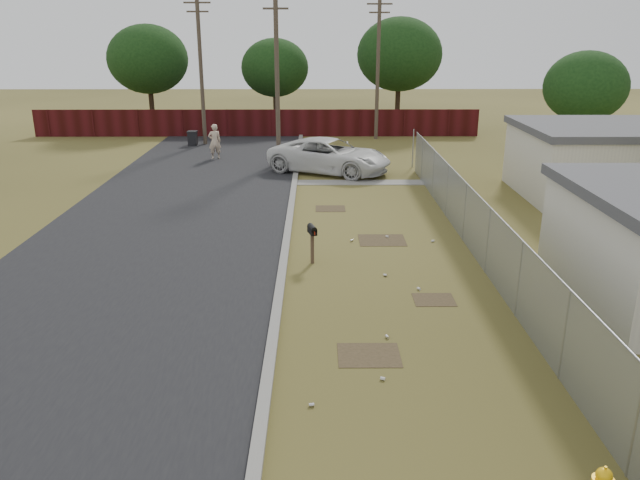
{
  "coord_description": "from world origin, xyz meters",
  "views": [
    {
      "loc": [
        -1.98,
        -17.38,
        6.94
      ],
      "look_at": [
        -1.87,
        -0.19,
        1.1
      ],
      "focal_mm": 35.0,
      "sensor_mm": 36.0,
      "label": 1
    }
  ],
  "objects_px": {
    "pickup_truck": "(330,156)",
    "trash_bin": "(193,138)",
    "pedestrian": "(215,142)",
    "mailbox": "(312,233)"
  },
  "relations": [
    {
      "from": "pickup_truck",
      "to": "trash_bin",
      "type": "relative_size",
      "value": 6.88
    },
    {
      "from": "pedestrian",
      "to": "pickup_truck",
      "type": "bearing_deg",
      "value": 132.96
    },
    {
      "from": "pickup_truck",
      "to": "pedestrian",
      "type": "height_order",
      "value": "pedestrian"
    },
    {
      "from": "trash_bin",
      "to": "mailbox",
      "type": "bearing_deg",
      "value": -69.9
    },
    {
      "from": "pedestrian",
      "to": "trash_bin",
      "type": "height_order",
      "value": "pedestrian"
    },
    {
      "from": "pickup_truck",
      "to": "trash_bin",
      "type": "bearing_deg",
      "value": 73.22
    },
    {
      "from": "pedestrian",
      "to": "trash_bin",
      "type": "relative_size",
      "value": 2.17
    },
    {
      "from": "mailbox",
      "to": "pickup_truck",
      "type": "relative_size",
      "value": 0.2
    },
    {
      "from": "mailbox",
      "to": "pedestrian",
      "type": "xyz_separation_m",
      "value": [
        -5.54,
        16.5,
        -0.01
      ]
    },
    {
      "from": "mailbox",
      "to": "pedestrian",
      "type": "distance_m",
      "value": 17.4
    }
  ]
}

